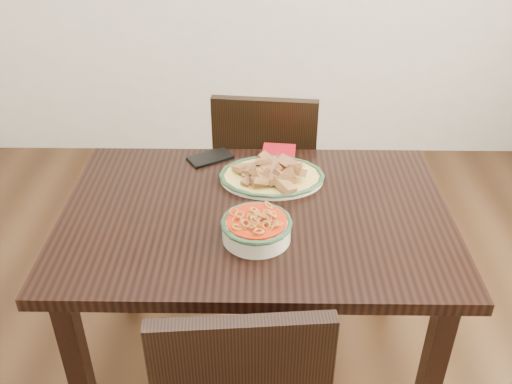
{
  "coord_description": "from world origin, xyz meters",
  "views": [
    {
      "loc": [
        0.04,
        -1.51,
        1.78
      ],
      "look_at": [
        0.02,
        -0.01,
        0.81
      ],
      "focal_mm": 40.0,
      "sensor_mm": 36.0,
      "label": 1
    }
  ],
  "objects_px": {
    "smartphone": "(210,158)",
    "noodle_bowl": "(257,226)",
    "dining_table": "(256,235)",
    "chair_far": "(266,172)",
    "fish_plate": "(272,168)"
  },
  "relations": [
    {
      "from": "smartphone",
      "to": "noodle_bowl",
      "type": "bearing_deg",
      "value": -100.87
    },
    {
      "from": "dining_table",
      "to": "chair_far",
      "type": "height_order",
      "value": "chair_far"
    },
    {
      "from": "fish_plate",
      "to": "noodle_bowl",
      "type": "xyz_separation_m",
      "value": [
        -0.05,
        -0.33,
        -0.0
      ]
    },
    {
      "from": "dining_table",
      "to": "noodle_bowl",
      "type": "relative_size",
      "value": 5.81
    },
    {
      "from": "noodle_bowl",
      "to": "smartphone",
      "type": "height_order",
      "value": "noodle_bowl"
    },
    {
      "from": "dining_table",
      "to": "chair_far",
      "type": "xyz_separation_m",
      "value": [
        0.04,
        0.66,
        -0.15
      ]
    },
    {
      "from": "noodle_bowl",
      "to": "smartphone",
      "type": "distance_m",
      "value": 0.5
    },
    {
      "from": "dining_table",
      "to": "chair_far",
      "type": "distance_m",
      "value": 0.68
    },
    {
      "from": "fish_plate",
      "to": "smartphone",
      "type": "bearing_deg",
      "value": 147.73
    },
    {
      "from": "fish_plate",
      "to": "smartphone",
      "type": "xyz_separation_m",
      "value": [
        -0.22,
        0.14,
        -0.04
      ]
    },
    {
      "from": "smartphone",
      "to": "chair_far",
      "type": "bearing_deg",
      "value": 26.65
    },
    {
      "from": "chair_far",
      "to": "smartphone",
      "type": "distance_m",
      "value": 0.47
    },
    {
      "from": "fish_plate",
      "to": "chair_far",
      "type": "bearing_deg",
      "value": 91.85
    },
    {
      "from": "dining_table",
      "to": "noodle_bowl",
      "type": "height_order",
      "value": "noodle_bowl"
    },
    {
      "from": "fish_plate",
      "to": "noodle_bowl",
      "type": "distance_m",
      "value": 0.33
    }
  ]
}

